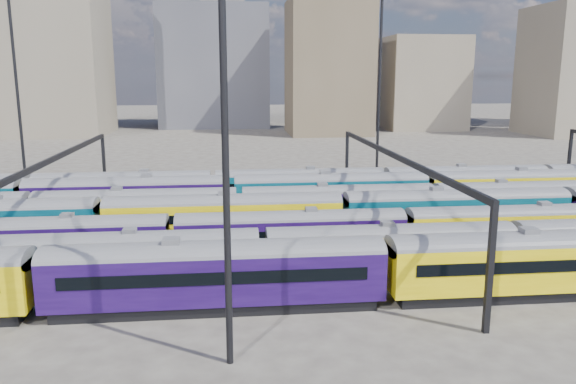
{
  "coord_description": "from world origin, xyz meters",
  "views": [
    {
      "loc": [
        -4.8,
        -49.34,
        14.83
      ],
      "look_at": [
        1.18,
        7.52,
        3.0
      ],
      "focal_mm": 35.0,
      "sensor_mm": 36.0,
      "label": 1
    }
  ],
  "objects": [
    {
      "name": "gantry_2",
      "position": [
        10.0,
        0.0,
        6.79
      ],
      "size": [
        0.35,
        40.35,
        8.03
      ],
      "color": "black",
      "rests_on": "ground"
    },
    {
      "name": "rake_1",
      "position": [
        -12.16,
        -10.0,
        2.47
      ],
      "size": [
        134.01,
        2.8,
        4.7
      ],
      "color": "black",
      "rests_on": "ground"
    },
    {
      "name": "rake_4",
      "position": [
        -3.93,
        5.0,
        2.55
      ],
      "size": [
        118.62,
        2.89,
        4.87
      ],
      "color": "black",
      "rests_on": "ground"
    },
    {
      "name": "gantry_1",
      "position": [
        -20.0,
        0.0,
        6.79
      ],
      "size": [
        0.35,
        40.35,
        8.03
      ],
      "color": "black",
      "rests_on": "ground"
    },
    {
      "name": "rake_6",
      "position": [
        3.38,
        15.0,
        2.61
      ],
      "size": [
        100.74,
        2.95,
        4.97
      ],
      "color": "black",
      "rests_on": "ground"
    },
    {
      "name": "mast_2",
      "position": [
        -5.0,
        -22.0,
        13.97
      ],
      "size": [
        1.4,
        0.5,
        25.6
      ],
      "color": "black",
      "rests_on": "ground"
    },
    {
      "name": "ground",
      "position": [
        0.0,
        0.0,
        0.0
      ],
      "size": [
        500.0,
        500.0,
        0.0
      ],
      "primitive_type": "plane",
      "color": "#403A36",
      "rests_on": "ground"
    },
    {
      "name": "mast_1",
      "position": [
        -30.0,
        22.0,
        13.97
      ],
      "size": [
        1.4,
        0.5,
        25.6
      ],
      "color": "black",
      "rests_on": "ground"
    },
    {
      "name": "rake_2",
      "position": [
        9.8,
        -5.0,
        2.49
      ],
      "size": [
        115.64,
        2.82,
        4.74
      ],
      "color": "black",
      "rests_on": "ground"
    },
    {
      "name": "rake_0",
      "position": [
        16.31,
        -15.0,
        2.85
      ],
      "size": [
        109.91,
        3.22,
        5.43
      ],
      "color": "black",
      "rests_on": "ground"
    },
    {
      "name": "mast_3",
      "position": [
        15.0,
        24.0,
        13.97
      ],
      "size": [
        1.4,
        0.5,
        25.6
      ],
      "color": "black",
      "rests_on": "ground"
    },
    {
      "name": "rake_5",
      "position": [
        6.17,
        10.0,
        2.79
      ],
      "size": [
        107.48,
        3.15,
        5.31
      ],
      "color": "black",
      "rests_on": "ground"
    },
    {
      "name": "rake_3",
      "position": [
        -16.18,
        0.0,
        2.79
      ],
      "size": [
        129.05,
        3.15,
        5.3
      ],
      "color": "black",
      "rests_on": "ground"
    }
  ]
}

